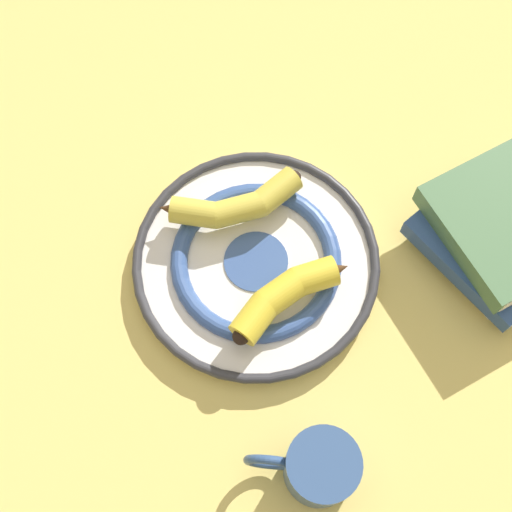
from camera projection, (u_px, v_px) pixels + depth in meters
name	position (u px, v px, depth m)	size (l,w,h in m)	color
ground_plane	(291.00, 271.00, 0.97)	(2.80, 2.80, 0.00)	#E5CC6B
decorative_bowl	(256.00, 262.00, 0.95)	(0.33, 0.33, 0.04)	white
banana_a	(286.00, 294.00, 0.90)	(0.07, 0.18, 0.04)	yellow
banana_b	(234.00, 205.00, 0.95)	(0.09, 0.20, 0.04)	gold
book_stack	(499.00, 236.00, 0.94)	(0.22, 0.19, 0.09)	silver
coffee_mug	(318.00, 467.00, 0.83)	(0.10, 0.12, 0.09)	#335184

